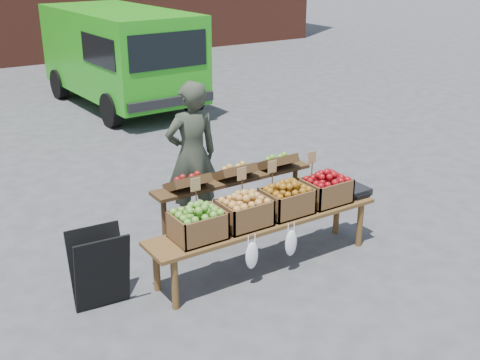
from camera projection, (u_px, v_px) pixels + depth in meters
ground at (199, 267)px, 6.56m from camera, size 80.00×80.00×0.00m
delivery_van at (120, 59)px, 12.84m from camera, size 2.27×4.64×2.04m
vendor at (192, 155)px, 7.25m from camera, size 0.70×0.49×1.83m
chalkboard_sign at (100, 269)px, 5.72m from camera, size 0.55×0.33×0.80m
back_table at (234, 200)px, 6.99m from camera, size 2.10×0.44×1.04m
display_bench at (265, 243)px, 6.49m from camera, size 2.70×0.56×0.57m
crate_golden_apples at (198, 225)px, 5.91m from camera, size 0.50×0.40×0.28m
crate_russet_pears at (244, 213)px, 6.19m from camera, size 0.50×0.40×0.28m
crate_red_apples at (287, 201)px, 6.47m from camera, size 0.50×0.40×0.28m
crate_green_apples at (326, 191)px, 6.75m from camera, size 0.50×0.40×0.28m
weighing_scale at (353, 191)px, 7.00m from camera, size 0.34×0.30×0.08m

